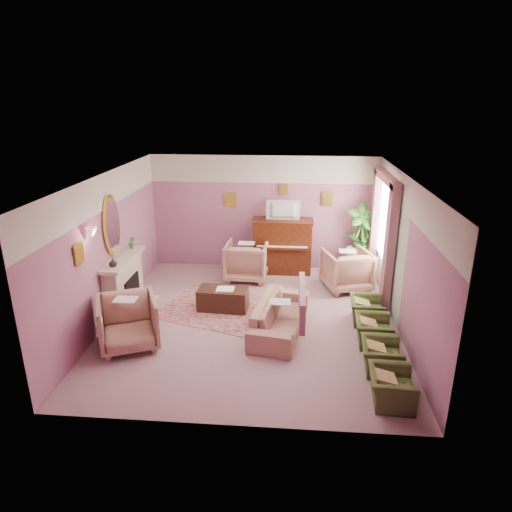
# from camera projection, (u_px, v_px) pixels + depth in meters

# --- Properties ---
(floor) EXTENTS (5.50, 6.00, 0.01)m
(floor) POSITION_uv_depth(u_px,v_px,m) (252.00, 320.00, 8.89)
(floor) COLOR gray
(floor) RESTS_ON ground
(ceiling) EXTENTS (5.50, 6.00, 0.01)m
(ceiling) POSITION_uv_depth(u_px,v_px,m) (252.00, 177.00, 7.95)
(ceiling) COLOR white
(ceiling) RESTS_ON wall_back
(wall_back) EXTENTS (5.50, 0.02, 2.80)m
(wall_back) POSITION_uv_depth(u_px,v_px,m) (263.00, 213.00, 11.24)
(wall_back) COLOR #7F5375
(wall_back) RESTS_ON floor
(wall_front) EXTENTS (5.50, 0.02, 2.80)m
(wall_front) POSITION_uv_depth(u_px,v_px,m) (229.00, 332.00, 5.60)
(wall_front) COLOR #7F5375
(wall_front) RESTS_ON floor
(wall_left) EXTENTS (0.02, 6.00, 2.80)m
(wall_left) POSITION_uv_depth(u_px,v_px,m) (108.00, 249.00, 8.64)
(wall_left) COLOR #7F5375
(wall_left) RESTS_ON floor
(wall_right) EXTENTS (0.02, 6.00, 2.80)m
(wall_right) POSITION_uv_depth(u_px,v_px,m) (404.00, 257.00, 8.20)
(wall_right) COLOR #7F5375
(wall_right) RESTS_ON floor
(picture_rail_band) EXTENTS (5.50, 0.01, 0.65)m
(picture_rail_band) POSITION_uv_depth(u_px,v_px,m) (263.00, 169.00, 10.87)
(picture_rail_band) COLOR beige
(picture_rail_band) RESTS_ON wall_back
(stripe_panel) EXTENTS (0.01, 3.00, 2.15)m
(stripe_panel) POSITION_uv_depth(u_px,v_px,m) (388.00, 251.00, 9.54)
(stripe_panel) COLOR #A6B19C
(stripe_panel) RESTS_ON wall_right
(fireplace_surround) EXTENTS (0.30, 1.40, 1.10)m
(fireplace_surround) POSITION_uv_depth(u_px,v_px,m) (124.00, 286.00, 9.10)
(fireplace_surround) COLOR #C6B09B
(fireplace_surround) RESTS_ON floor
(fireplace_inset) EXTENTS (0.18, 0.72, 0.68)m
(fireplace_inset) POSITION_uv_depth(u_px,v_px,m) (129.00, 293.00, 9.14)
(fireplace_inset) COLOR black
(fireplace_inset) RESTS_ON floor
(fire_ember) EXTENTS (0.06, 0.54, 0.10)m
(fire_ember) POSITION_uv_depth(u_px,v_px,m) (132.00, 301.00, 9.20)
(fire_ember) COLOR red
(fire_ember) RESTS_ON floor
(mantel_shelf) EXTENTS (0.40, 1.55, 0.07)m
(mantel_shelf) POSITION_uv_depth(u_px,v_px,m) (123.00, 259.00, 8.90)
(mantel_shelf) COLOR #C6B09B
(mantel_shelf) RESTS_ON fireplace_surround
(hearth) EXTENTS (0.55, 1.50, 0.02)m
(hearth) POSITION_uv_depth(u_px,v_px,m) (136.00, 311.00, 9.26)
(hearth) COLOR #C6B09B
(hearth) RESTS_ON floor
(mirror_frame) EXTENTS (0.04, 0.72, 1.20)m
(mirror_frame) POSITION_uv_depth(u_px,v_px,m) (112.00, 226.00, 8.69)
(mirror_frame) COLOR gold
(mirror_frame) RESTS_ON wall_left
(mirror_glass) EXTENTS (0.01, 0.60, 1.06)m
(mirror_glass) POSITION_uv_depth(u_px,v_px,m) (113.00, 226.00, 8.69)
(mirror_glass) COLOR white
(mirror_glass) RESTS_ON wall_left
(sconce_shade) EXTENTS (0.20, 0.20, 0.16)m
(sconce_shade) POSITION_uv_depth(u_px,v_px,m) (92.00, 232.00, 7.63)
(sconce_shade) COLOR #EE8F75
(sconce_shade) RESTS_ON wall_left
(piano) EXTENTS (1.40, 0.60, 1.30)m
(piano) POSITION_uv_depth(u_px,v_px,m) (282.00, 246.00, 11.15)
(piano) COLOR #40170A
(piano) RESTS_ON floor
(piano_keyshelf) EXTENTS (1.30, 0.12, 0.06)m
(piano_keyshelf) POSITION_uv_depth(u_px,v_px,m) (282.00, 248.00, 10.80)
(piano_keyshelf) COLOR #40170A
(piano_keyshelf) RESTS_ON piano
(piano_keys) EXTENTS (1.20, 0.08, 0.02)m
(piano_keys) POSITION_uv_depth(u_px,v_px,m) (282.00, 247.00, 10.78)
(piano_keys) COLOR white
(piano_keys) RESTS_ON piano
(piano_top) EXTENTS (1.45, 0.65, 0.04)m
(piano_top) POSITION_uv_depth(u_px,v_px,m) (283.00, 220.00, 10.93)
(piano_top) COLOR #40170A
(piano_top) RESTS_ON piano
(television) EXTENTS (0.80, 0.12, 0.48)m
(television) POSITION_uv_depth(u_px,v_px,m) (283.00, 209.00, 10.78)
(television) COLOR black
(television) RESTS_ON piano
(print_back_left) EXTENTS (0.30, 0.03, 0.38)m
(print_back_left) POSITION_uv_depth(u_px,v_px,m) (230.00, 200.00, 11.16)
(print_back_left) COLOR gold
(print_back_left) RESTS_ON wall_back
(print_back_right) EXTENTS (0.26, 0.03, 0.34)m
(print_back_right) POSITION_uv_depth(u_px,v_px,m) (327.00, 199.00, 10.95)
(print_back_right) COLOR gold
(print_back_right) RESTS_ON wall_back
(print_back_mid) EXTENTS (0.22, 0.03, 0.26)m
(print_back_mid) POSITION_uv_depth(u_px,v_px,m) (284.00, 190.00, 10.96)
(print_back_mid) COLOR gold
(print_back_mid) RESTS_ON wall_back
(print_left_wall) EXTENTS (0.03, 0.28, 0.36)m
(print_left_wall) POSITION_uv_depth(u_px,v_px,m) (79.00, 254.00, 7.40)
(print_left_wall) COLOR gold
(print_left_wall) RESTS_ON wall_left
(window_blind) EXTENTS (0.03, 1.40, 1.80)m
(window_blind) POSITION_uv_depth(u_px,v_px,m) (387.00, 219.00, 9.56)
(window_blind) COLOR silver
(window_blind) RESTS_ON wall_right
(curtain_left) EXTENTS (0.16, 0.34, 2.60)m
(curtain_left) POSITION_uv_depth(u_px,v_px,m) (389.00, 251.00, 8.84)
(curtain_left) COLOR #8F5060
(curtain_left) RESTS_ON floor
(curtain_right) EXTENTS (0.16, 0.34, 2.60)m
(curtain_right) POSITION_uv_depth(u_px,v_px,m) (374.00, 225.00, 10.57)
(curtain_right) COLOR #8F5060
(curtain_right) RESTS_ON floor
(pelmet) EXTENTS (0.16, 2.20, 0.16)m
(pelmet) POSITION_uv_depth(u_px,v_px,m) (387.00, 178.00, 9.28)
(pelmet) COLOR #8F5060
(pelmet) RESTS_ON wall_right
(mantel_plant) EXTENTS (0.16, 0.16, 0.28)m
(mantel_plant) POSITION_uv_depth(u_px,v_px,m) (132.00, 242.00, 9.36)
(mantel_plant) COLOR #35822A
(mantel_plant) RESTS_ON mantel_shelf
(mantel_vase) EXTENTS (0.16, 0.16, 0.16)m
(mantel_vase) POSITION_uv_depth(u_px,v_px,m) (113.00, 263.00, 8.40)
(mantel_vase) COLOR beige
(mantel_vase) RESTS_ON mantel_shelf
(area_rug) EXTENTS (2.94, 2.49, 0.01)m
(area_rug) POSITION_uv_depth(u_px,v_px,m) (226.00, 310.00, 9.33)
(area_rug) COLOR #9C5A5A
(area_rug) RESTS_ON floor
(coffee_table) EXTENTS (1.03, 0.56, 0.45)m
(coffee_table) POSITION_uv_depth(u_px,v_px,m) (223.00, 299.00, 9.28)
(coffee_table) COLOR black
(coffee_table) RESTS_ON floor
(table_paper) EXTENTS (0.35, 0.28, 0.01)m
(table_paper) POSITION_uv_depth(u_px,v_px,m) (225.00, 289.00, 9.20)
(table_paper) COLOR white
(table_paper) RESTS_ON coffee_table
(sofa) EXTENTS (0.68, 2.03, 0.82)m
(sofa) POSITION_uv_depth(u_px,v_px,m) (280.00, 310.00, 8.39)
(sofa) COLOR tan
(sofa) RESTS_ON floor
(sofa_throw) EXTENTS (0.10, 1.53, 0.56)m
(sofa_throw) POSITION_uv_depth(u_px,v_px,m) (302.00, 302.00, 8.30)
(sofa_throw) COLOR #8F5060
(sofa_throw) RESTS_ON sofa
(floral_armchair_left) EXTENTS (0.96, 0.96, 1.00)m
(floral_armchair_left) POSITION_uv_depth(u_px,v_px,m) (247.00, 259.00, 10.75)
(floral_armchair_left) COLOR tan
(floral_armchair_left) RESTS_ON floor
(floral_armchair_right) EXTENTS (0.96, 0.96, 1.00)m
(floral_armchair_right) POSITION_uv_depth(u_px,v_px,m) (347.00, 268.00, 10.20)
(floral_armchair_right) COLOR tan
(floral_armchair_right) RESTS_ON floor
(floral_armchair_front) EXTENTS (0.96, 0.96, 1.00)m
(floral_armchair_front) POSITION_uv_depth(u_px,v_px,m) (128.00, 320.00, 7.83)
(floral_armchair_front) COLOR tan
(floral_armchair_front) RESTS_ON floor
(olive_chair_a) EXTENTS (0.51, 0.73, 0.63)m
(olive_chair_a) POSITION_uv_depth(u_px,v_px,m) (392.00, 383.00, 6.44)
(olive_chair_a) COLOR #425223
(olive_chair_a) RESTS_ON floor
(olive_chair_b) EXTENTS (0.51, 0.73, 0.63)m
(olive_chair_b) POSITION_uv_depth(u_px,v_px,m) (381.00, 352.00, 7.21)
(olive_chair_b) COLOR #425223
(olive_chair_b) RESTS_ON floor
(olive_chair_c) EXTENTS (0.51, 0.73, 0.63)m
(olive_chair_c) POSITION_uv_depth(u_px,v_px,m) (373.00, 327.00, 7.98)
(olive_chair_c) COLOR #425223
(olive_chair_c) RESTS_ON floor
(olive_chair_d) EXTENTS (0.51, 0.73, 0.63)m
(olive_chair_d) POSITION_uv_depth(u_px,v_px,m) (366.00, 307.00, 8.75)
(olive_chair_d) COLOR #425223
(olive_chair_d) RESTS_ON floor
(side_table) EXTENTS (0.52, 0.52, 0.70)m
(side_table) POSITION_uv_depth(u_px,v_px,m) (357.00, 262.00, 10.98)
(side_table) COLOR silver
(side_table) RESTS_ON floor
(side_plant_big) EXTENTS (0.30, 0.30, 0.34)m
(side_plant_big) POSITION_uv_depth(u_px,v_px,m) (358.00, 242.00, 10.80)
(side_plant_big) COLOR #35822A
(side_plant_big) RESTS_ON side_table
(side_plant_small) EXTENTS (0.16, 0.16, 0.28)m
(side_plant_small) POSITION_uv_depth(u_px,v_px,m) (364.00, 244.00, 10.71)
(side_plant_small) COLOR #35822A
(side_plant_small) RESTS_ON side_table
(palm_pot) EXTENTS (0.34, 0.34, 0.34)m
(palm_pot) POSITION_uv_depth(u_px,v_px,m) (359.00, 268.00, 11.09)
(palm_pot) COLOR #AF5D33
(palm_pot) RESTS_ON floor
(palm_plant) EXTENTS (0.76, 0.76, 1.44)m
(palm_plant) POSITION_uv_depth(u_px,v_px,m) (362.00, 233.00, 10.80)
(palm_plant) COLOR #35822A
(palm_plant) RESTS_ON palm_pot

